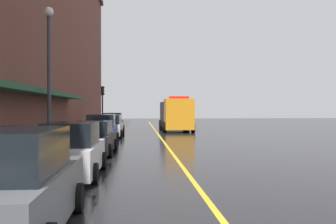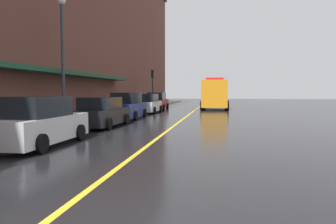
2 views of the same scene
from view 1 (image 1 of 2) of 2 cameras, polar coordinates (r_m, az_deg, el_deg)
name	(u,v)px [view 1 (image 1 of 2)]	position (r m, az deg, el deg)	size (l,w,h in m)	color
ground_plane	(160,137)	(30.78, -1.08, -3.66)	(112.00, 112.00, 0.00)	black
sidewalk_left	(79,137)	(31.06, -12.60, -3.49)	(2.40, 70.00, 0.15)	#9E9B93
lane_center_stripe	(160,137)	(30.78, -1.08, -3.65)	(0.16, 70.00, 0.01)	gold
parked_car_0	(13,187)	(7.62, -21.31, -9.94)	(2.04, 4.85, 1.91)	#595B60
parked_car_1	(73,151)	(13.59, -13.49, -5.49)	(1.95, 4.69, 1.80)	silver
parked_car_2	(94,138)	(19.89, -10.58, -3.74)	(2.14, 4.70, 1.65)	black
parked_car_3	(102,130)	(25.35, -9.45, -2.60)	(2.09, 4.80, 1.87)	navy
parked_car_4	(110,127)	(31.45, -8.26, -2.09)	(2.09, 4.23, 1.73)	silver
parked_car_5	(113,124)	(36.68, -7.91, -1.65)	(2.05, 4.17, 1.84)	maroon
utility_truck	(176,115)	(39.66, 1.09, -0.39)	(2.95, 8.73, 3.35)	orange
parking_meter_0	(56,135)	(18.33, -15.78, -3.23)	(0.14, 0.18, 1.33)	#4C4C51
parking_meter_1	(94,123)	(33.23, -10.56, -1.52)	(0.14, 0.18, 1.33)	#4C4C51
parking_meter_2	(83,126)	(26.79, -12.10, -2.03)	(0.14, 0.18, 1.33)	#4C4C51
street_lamp_left	(49,63)	(19.96, -16.66, 6.67)	(0.44, 0.44, 6.94)	#33383D
traffic_light_near	(103,99)	(40.50, -9.34, 1.82)	(0.38, 0.36, 4.30)	#232326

